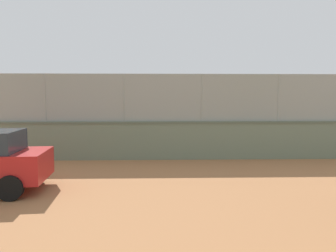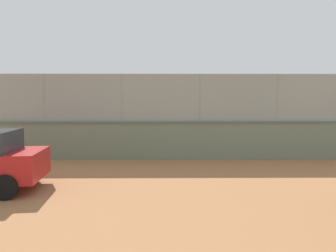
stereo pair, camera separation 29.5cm
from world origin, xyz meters
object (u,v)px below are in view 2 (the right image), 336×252
(player_at_service_line, at_px, (190,124))
(courtside_bench, at_px, (135,143))
(sports_ball, at_px, (215,124))
(player_foreground_swinging, at_px, (109,124))
(spare_ball_by_wall, at_px, (307,155))

(player_at_service_line, xyz_separation_m, courtside_bench, (2.72, 3.87, -0.52))
(sports_ball, bearing_deg, player_foreground_swinging, -33.85)
(player_foreground_swinging, relative_size, courtside_bench, 0.92)
(player_at_service_line, height_order, spare_ball_by_wall, player_at_service_line)
(spare_ball_by_wall, bearing_deg, player_foreground_swinging, -32.24)
(courtside_bench, bearing_deg, spare_ball_by_wall, 174.85)
(player_at_service_line, height_order, player_foreground_swinging, player_at_service_line)
(player_foreground_swinging, distance_m, courtside_bench, 5.82)
(player_foreground_swinging, bearing_deg, courtside_bench, 111.75)
(player_foreground_swinging, xyz_separation_m, courtside_bench, (-2.15, 5.39, -0.40))
(player_at_service_line, height_order, courtside_bench, player_at_service_line)
(player_foreground_swinging, height_order, spare_ball_by_wall, player_foreground_swinging)
(player_at_service_line, bearing_deg, sports_ball, 113.70)
(sports_ball, relative_size, spare_ball_by_wall, 2.55)
(player_foreground_swinging, relative_size, spare_ball_by_wall, 18.42)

